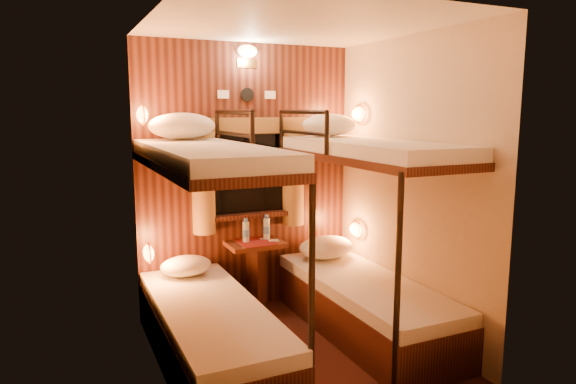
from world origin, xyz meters
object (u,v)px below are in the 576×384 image
bunk_right (365,267)px  bunk_left (210,290)px  bottle_left (246,232)px  table (256,267)px  bottle_right (266,229)px

bunk_right → bunk_left: bearing=180.0°
bunk_right → bottle_left: bearing=131.6°
table → bottle_left: size_ratio=3.03×
bottle_left → bottle_right: 0.21m
bunk_left → bunk_right: 1.30m
bunk_left → bottle_left: size_ratio=8.79×
bottle_right → bunk_right: bearing=-58.2°
table → bottle_left: bottle_left is taller
bunk_left → bunk_right: same height
table → bottle_right: size_ratio=2.88×
bottle_left → bottle_right: bearing=5.3°
table → bottle_left: 0.34m
table → bunk_right: bearing=-50.3°
bunk_right → bottle_left: 1.11m
bunk_left → bunk_right: (1.30, 0.00, 0.00)m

